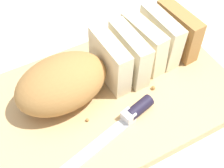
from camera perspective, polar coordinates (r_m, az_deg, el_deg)
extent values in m
plane|color=silver|center=(0.65, 0.00, -2.91)|extent=(3.00, 3.00, 0.00)
cube|color=tan|center=(0.64, 0.00, -2.33)|extent=(0.47, 0.32, 0.02)
ellipsoid|color=#A8753D|center=(0.59, -8.58, 0.12)|extent=(0.18, 0.13, 0.09)
cube|color=beige|center=(0.62, -0.39, 4.05)|extent=(0.04, 0.11, 0.09)
cube|color=beige|center=(0.64, 2.91, 5.15)|extent=(0.04, 0.11, 0.09)
cube|color=beige|center=(0.66, 5.33, 6.93)|extent=(0.05, 0.11, 0.09)
cube|color=beige|center=(0.68, 8.14, 8.07)|extent=(0.05, 0.11, 0.09)
cube|color=#A8753D|center=(0.70, 11.09, 8.88)|extent=(0.05, 0.11, 0.09)
cube|color=silver|center=(0.56, -4.84, -12.13)|extent=(0.21, 0.08, 0.00)
cylinder|color=black|center=(0.60, 4.76, -3.98)|extent=(0.06, 0.04, 0.02)
cube|color=silver|center=(0.59, 3.03, -5.45)|extent=(0.03, 0.03, 0.02)
sphere|color=#A8753D|center=(0.62, -3.94, -2.38)|extent=(0.01, 0.01, 0.01)
sphere|color=#A8753D|center=(0.60, -4.21, -6.13)|extent=(0.01, 0.01, 0.01)
sphere|color=#A8753D|center=(0.64, 7.05, -0.64)|extent=(0.01, 0.01, 0.01)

